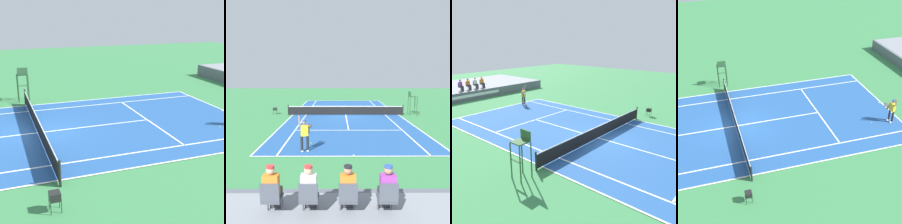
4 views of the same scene
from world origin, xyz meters
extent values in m
plane|color=#387F47|center=(0.00, 0.00, 0.00)|extent=(80.00, 80.00, 0.00)
cube|color=#235193|center=(0.00, 0.00, 0.01)|extent=(10.98, 23.78, 0.02)
cube|color=white|center=(0.00, 11.89, 0.02)|extent=(10.98, 0.10, 0.01)
cube|color=white|center=(-5.49, 0.00, 0.02)|extent=(0.10, 23.78, 0.01)
cube|color=white|center=(5.49, 0.00, 0.02)|extent=(0.10, 23.78, 0.01)
cube|color=white|center=(-4.11, 0.00, 0.02)|extent=(0.10, 23.78, 0.01)
cube|color=white|center=(4.11, 0.00, 0.02)|extent=(0.10, 23.78, 0.01)
cube|color=white|center=(0.00, 6.40, 0.02)|extent=(8.22, 0.10, 0.01)
cube|color=white|center=(0.00, 0.00, 0.02)|extent=(0.10, 12.80, 0.01)
cube|color=white|center=(0.00, 11.79, 0.02)|extent=(0.10, 0.20, 0.01)
cylinder|color=black|center=(-5.94, 0.00, 0.54)|extent=(0.10, 0.10, 1.07)
cylinder|color=black|center=(5.94, 0.00, 0.54)|extent=(0.10, 0.10, 1.07)
cube|color=black|center=(0.00, 0.00, 0.48)|extent=(11.78, 0.02, 0.84)
cube|color=white|center=(0.00, 0.00, 0.90)|extent=(11.78, 0.03, 0.06)
sphere|color=#D1E533|center=(2.53, 9.65, 0.03)|extent=(0.07, 0.07, 0.07)
cylinder|color=#2D562D|center=(-7.26, -0.35, 0.95)|extent=(0.07, 0.07, 1.90)
cylinder|color=#2D562D|center=(-7.26, 0.35, 0.95)|extent=(0.07, 0.07, 1.90)
cylinder|color=#2D562D|center=(-6.56, -0.35, 0.95)|extent=(0.07, 0.07, 1.90)
cylinder|color=#2D562D|center=(-6.56, 0.35, 0.95)|extent=(0.07, 0.07, 1.90)
cube|color=#2D562D|center=(-6.91, 0.00, 1.93)|extent=(0.70, 0.70, 0.06)
cube|color=#2D562D|center=(-6.56, 0.00, 2.20)|extent=(0.06, 0.70, 0.48)
cube|color=#2D562D|center=(-7.22, 0.00, 1.04)|extent=(0.10, 0.70, 0.04)
cube|color=black|center=(7.45, -0.47, 0.56)|extent=(0.36, 0.36, 0.28)
cylinder|color=black|center=(7.28, -0.64, 0.21)|extent=(0.02, 0.02, 0.42)
cylinder|color=black|center=(7.62, -0.64, 0.21)|extent=(0.02, 0.02, 0.42)
cylinder|color=black|center=(7.28, -0.30, 0.21)|extent=(0.02, 0.02, 0.42)
cylinder|color=black|center=(7.62, -0.30, 0.21)|extent=(0.02, 0.02, 0.42)
ellipsoid|color=#D1E533|center=(7.45, -0.47, 0.64)|extent=(0.30, 0.30, 0.12)
camera|label=1|loc=(16.96, -1.97, 6.30)|focal=53.77mm
camera|label=2|loc=(0.88, 23.44, 4.42)|focal=36.80mm
camera|label=3|loc=(-14.00, -8.89, 6.64)|focal=40.38mm
camera|label=4|loc=(20.27, -2.09, 13.56)|focal=53.16mm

